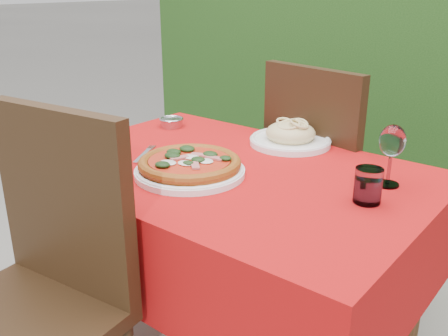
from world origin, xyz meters
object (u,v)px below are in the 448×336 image
Objects in this scene: water_glass at (368,187)px; chair_far at (325,170)px; chair_near at (38,281)px; fork at (142,156)px; pasta_plate at (290,136)px; steel_ramekin at (172,123)px; pizza_plate at (190,166)px; wine_glass at (392,143)px.

chair_far is at bearing 126.35° from water_glass.
chair_near is 0.57m from fork.
chair_far is at bearing 74.22° from chair_near.
chair_near is 0.99m from pasta_plate.
steel_ramekin is at bearing 167.61° from water_glass.
chair_far is 0.78m from fork.
fork is (-0.76, -0.12, -0.04)m from water_glass.
pizza_plate is at bearing -163.77° from water_glass.
wine_glass is at bearing 91.10° from water_glass.
chair_far reaches higher than pizza_plate.
pizza_plate is at bearing -99.47° from pasta_plate.
wine_glass is at bearing 146.24° from chair_far.
chair_near reaches higher than fork.
chair_near is 1.21m from chair_far.
wine_glass is at bearing 46.74° from chair_near.
fork is 2.25× the size of steel_ramekin.
chair_near reaches higher than steel_ramekin.
fork is at bearing 100.33° from chair_near.
wine_glass reaches higher than pasta_plate.
chair_far is at bearing 32.65° from steel_ramekin.
pasta_plate is 0.54m from fork.
steel_ramekin is at bearing -168.25° from pasta_plate.
chair_far is 0.31m from pasta_plate.
pasta_plate reaches higher than pizza_plate.
water_glass is (0.41, -0.55, 0.21)m from chair_far.
chair_near reaches higher than pizza_plate.
fork is (-0.24, 0.02, -0.03)m from pizza_plate.
water_glass is 0.96m from steel_ramekin.
chair_far is 5.50× the size of wine_glass.
steel_ramekin is (-0.94, 0.05, -0.11)m from wine_glass.
chair_near reaches higher than water_glass.
chair_far is at bearing 81.26° from pizza_plate.
pizza_plate is 1.85× the size of wine_glass.
pizza_plate is (-0.11, -0.70, 0.20)m from chair_far.
chair_far reaches higher than pasta_plate.
steel_ramekin is (-0.19, 0.33, 0.01)m from fork.
wine_glass reaches higher than fork.
chair_near is at bearing -67.91° from steel_ramekin.
water_glass reaches higher than pizza_plate.
pasta_plate is 3.28× the size of steel_ramekin.
pasta_plate is 0.54m from water_glass.
pasta_plate is at bearing 80.53° from pizza_plate.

